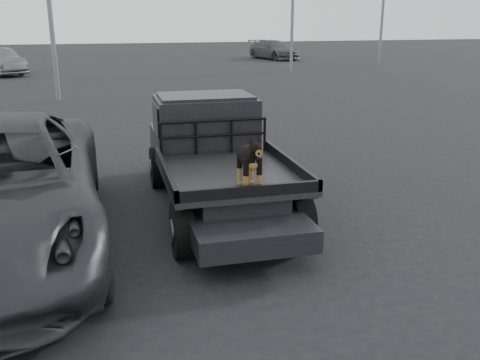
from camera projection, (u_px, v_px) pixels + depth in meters
name	position (u px, v px, depth m)	size (l,w,h in m)	color
ground	(307.00, 261.00, 7.10)	(120.00, 120.00, 0.00)	black
flatbed_ute	(217.00, 183.00, 8.89)	(2.00, 5.40, 0.92)	black
ute_cab	(205.00, 119.00, 9.50)	(1.72, 1.30, 0.88)	black
headache_rack	(214.00, 137.00, 8.86)	(1.80, 0.08, 0.55)	black
dog	(249.00, 161.00, 7.04)	(0.32, 0.60, 0.74)	black
distant_car_b	(274.00, 50.00, 39.64)	(1.92, 4.72, 1.37)	#45454A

